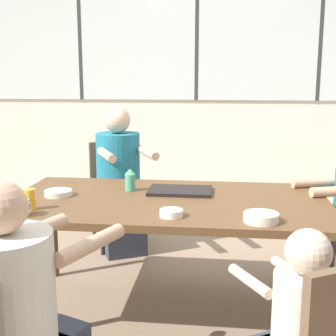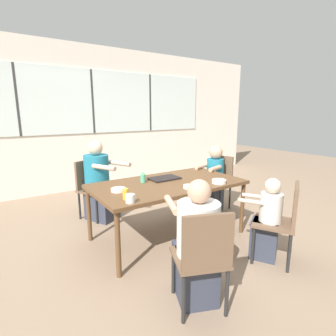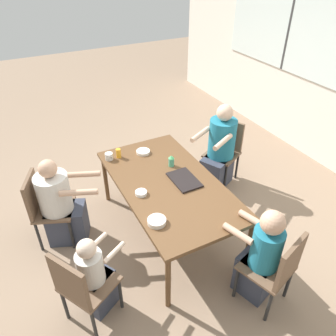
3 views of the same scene
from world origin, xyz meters
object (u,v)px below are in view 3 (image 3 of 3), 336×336
(person_toddler, at_px, (95,279))
(chair_for_woman_green_shirt, at_px, (277,267))
(person_man_teal_shirt, at_px, (61,206))
(coffee_mug, at_px, (109,156))
(juice_glass, at_px, (118,153))
(bowl_fruit, at_px, (143,152))
(chair_for_toddler, at_px, (80,285))
(chair_for_man_blue_shirt, at_px, (226,146))
(sippy_cup, at_px, (171,161))
(bowl_cereal, at_px, (141,193))
(bowl_white_shallow, at_px, (157,221))
(chair_for_man_teal_shirt, at_px, (44,204))
(person_woman_green_shirt, at_px, (260,258))
(person_man_blue_shirt, at_px, (219,151))

(person_toddler, bearing_deg, chair_for_woman_green_shirt, 34.19)
(person_man_teal_shirt, height_order, coffee_mug, person_man_teal_shirt)
(juice_glass, xyz_separation_m, bowl_fruit, (0.05, 0.29, -0.04))
(chair_for_woman_green_shirt, height_order, chair_for_toddler, same)
(person_man_teal_shirt, relative_size, coffee_mug, 10.73)
(chair_for_man_blue_shirt, relative_size, person_toddler, 0.95)
(person_toddler, distance_m, juice_glass, 1.50)
(sippy_cup, relative_size, juice_glass, 1.24)
(chair_for_man_blue_shirt, height_order, bowl_fruit, chair_for_man_blue_shirt)
(chair_for_woman_green_shirt, relative_size, bowl_cereal, 7.28)
(chair_for_man_blue_shirt, height_order, bowl_white_shallow, chair_for_man_blue_shirt)
(chair_for_man_teal_shirt, distance_m, coffee_mug, 0.87)
(bowl_cereal, bearing_deg, bowl_white_shallow, -4.81)
(juice_glass, bearing_deg, person_woman_green_shirt, 19.70)
(person_man_teal_shirt, height_order, bowl_white_shallow, person_man_teal_shirt)
(chair_for_man_blue_shirt, bearing_deg, person_man_blue_shirt, 90.00)
(person_toddler, bearing_deg, person_man_blue_shirt, 88.17)
(bowl_white_shallow, bearing_deg, person_man_blue_shirt, 125.73)
(chair_for_man_blue_shirt, relative_size, coffee_mug, 8.74)
(person_man_teal_shirt, distance_m, person_toddler, 1.01)
(chair_for_toddler, distance_m, coffee_mug, 1.56)
(chair_for_woman_green_shirt, distance_m, bowl_fruit, 1.95)
(person_woman_green_shirt, relative_size, bowl_white_shallow, 6.13)
(chair_for_man_teal_shirt, height_order, sippy_cup, chair_for_man_teal_shirt)
(person_man_blue_shirt, relative_size, bowl_cereal, 9.86)
(chair_for_woman_green_shirt, xyz_separation_m, bowl_cereal, (-1.20, -0.73, 0.22))
(chair_for_man_teal_shirt, xyz_separation_m, bowl_white_shallow, (0.98, 0.85, 0.22))
(coffee_mug, xyz_separation_m, bowl_cereal, (0.75, 0.07, -0.02))
(chair_for_woman_green_shirt, xyz_separation_m, sippy_cup, (-1.50, -0.23, 0.27))
(person_man_blue_shirt, relative_size, bowl_fruit, 7.12)
(person_man_blue_shirt, relative_size, person_man_teal_shirt, 1.10)
(person_woman_green_shirt, height_order, juice_glass, person_woman_green_shirt)
(person_toddler, height_order, juice_glass, person_toddler)
(chair_for_woman_green_shirt, bearing_deg, person_man_teal_shirt, 113.26)
(chair_for_man_teal_shirt, bearing_deg, chair_for_toddler, 26.08)
(chair_for_man_blue_shirt, distance_m, bowl_white_shallow, 1.89)
(chair_for_woman_green_shirt, distance_m, person_man_blue_shirt, 1.87)
(person_woman_green_shirt, bearing_deg, bowl_fruit, 83.69)
(juice_glass, relative_size, bowl_cereal, 0.94)
(chair_for_toddler, height_order, coffee_mug, chair_for_toddler)
(chair_for_toddler, distance_m, bowl_white_shallow, 0.82)
(chair_for_man_teal_shirt, relative_size, coffee_mug, 8.74)
(chair_for_woman_green_shirt, bearing_deg, juice_glass, 91.83)
(chair_for_woman_green_shirt, height_order, chair_for_man_blue_shirt, same)
(chair_for_toddler, bearing_deg, bowl_white_shallow, 72.23)
(person_toddler, bearing_deg, person_woman_green_shirt, 38.88)
(chair_for_woman_green_shirt, height_order, bowl_fruit, chair_for_woman_green_shirt)
(chair_for_man_teal_shirt, bearing_deg, person_toddler, 33.61)
(coffee_mug, relative_size, bowl_cereal, 0.83)
(chair_for_woman_green_shirt, relative_size, chair_for_man_blue_shirt, 1.00)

